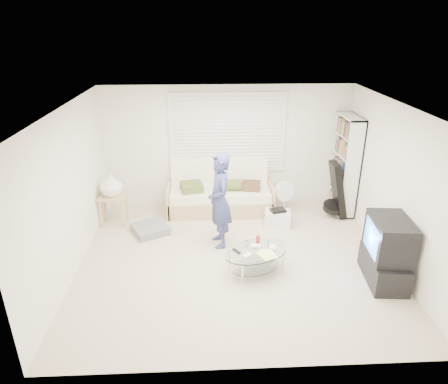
{
  "coord_description": "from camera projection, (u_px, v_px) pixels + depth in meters",
  "views": [
    {
      "loc": [
        -0.45,
        -5.59,
        3.64
      ],
      "look_at": [
        -0.16,
        0.3,
        1.09
      ],
      "focal_mm": 32.0,
      "sensor_mm": 36.0,
      "label": 1
    }
  ],
  "objects": [
    {
      "name": "coffee_table",
      "position": [
        256.0,
        255.0,
        6.13
      ],
      "size": [
        1.23,
        1.04,
        0.51
      ],
      "color": "silver",
      "rests_on": "ground"
    },
    {
      "name": "side_table",
      "position": [
        111.0,
        187.0,
        7.46
      ],
      "size": [
        0.52,
        0.42,
        1.03
      ],
      "color": "tan",
      "rests_on": "ground"
    },
    {
      "name": "storage_bin",
      "position": [
        278.0,
        218.0,
        7.63
      ],
      "size": [
        0.54,
        0.43,
        0.34
      ],
      "color": "white",
      "rests_on": "ground"
    },
    {
      "name": "bookshelf",
      "position": [
        345.0,
        165.0,
        7.91
      ],
      "size": [
        0.31,
        0.83,
        1.97
      ],
      "color": "white",
      "rests_on": "ground"
    },
    {
      "name": "standing_person",
      "position": [
        220.0,
        201.0,
        6.72
      ],
      "size": [
        0.51,
        0.68,
        1.67
      ],
      "primitive_type": "imported",
      "rotation": [
        0.0,
        0.0,
        -1.37
      ],
      "color": "navy",
      "rests_on": "ground"
    },
    {
      "name": "futon_sofa",
      "position": [
        220.0,
        195.0,
        8.17
      ],
      "size": [
        2.14,
        0.86,
        1.04
      ],
      "color": "tan",
      "rests_on": "ground"
    },
    {
      "name": "window_blinds",
      "position": [
        227.0,
        133.0,
        7.99
      ],
      "size": [
        2.32,
        0.08,
        1.62
      ],
      "color": "silver",
      "rests_on": "ground"
    },
    {
      "name": "grey_floor_pillow",
      "position": [
        150.0,
        229.0,
        7.41
      ],
      "size": [
        0.79,
        0.79,
        0.13
      ],
      "primitive_type": "cube",
      "rotation": [
        0.0,
        0.0,
        0.48
      ],
      "color": "slate",
      "rests_on": "ground"
    },
    {
      "name": "floor_fan",
      "position": [
        284.0,
        195.0,
        8.03
      ],
      "size": [
        0.43,
        0.28,
        0.7
      ],
      "color": "white",
      "rests_on": "ground"
    },
    {
      "name": "room_shell",
      "position": [
        233.0,
        156.0,
        6.38
      ],
      "size": [
        5.02,
        4.52,
        2.51
      ],
      "color": "silver",
      "rests_on": "ground"
    },
    {
      "name": "guitar_case",
      "position": [
        337.0,
        194.0,
        7.83
      ],
      "size": [
        0.43,
        0.42,
        1.13
      ],
      "color": "black",
      "rests_on": "ground"
    },
    {
      "name": "tv_unit",
      "position": [
        387.0,
        251.0,
        5.88
      ],
      "size": [
        0.59,
        0.98,
        1.02
      ],
      "color": "black",
      "rests_on": "ground"
    },
    {
      "name": "ground",
      "position": [
        235.0,
        259.0,
        6.59
      ],
      "size": [
        5.0,
        5.0,
        0.0
      ],
      "primitive_type": "plane",
      "color": "#B5A38D",
      "rests_on": "ground"
    }
  ]
}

